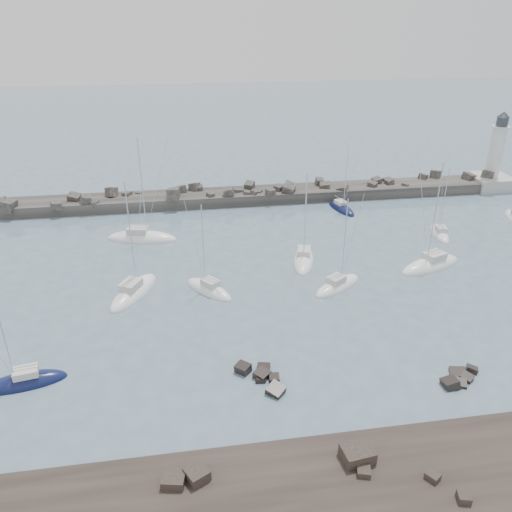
{
  "coord_description": "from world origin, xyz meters",
  "views": [
    {
      "loc": [
        -9.53,
        -43.08,
        29.37
      ],
      "look_at": [
        -0.88,
        12.0,
        2.08
      ],
      "focal_mm": 35.0,
      "sensor_mm": 36.0,
      "label": 1
    }
  ],
  "objects": [
    {
      "name": "lighthouse",
      "position": [
        47.0,
        38.0,
        3.09
      ],
      "size": [
        7.0,
        7.0,
        14.6
      ],
      "color": "#A2A29D",
      "rests_on": "ground"
    },
    {
      "name": "sailboat_3",
      "position": [
        -15.77,
        8.54,
        0.15
      ],
      "size": [
        6.64,
        9.32,
        14.39
      ],
      "color": "white",
      "rests_on": "ground"
    },
    {
      "name": "sailboat_4",
      "position": [
        -15.6,
        24.13,
        0.15
      ],
      "size": [
        10.5,
        5.27,
        15.89
      ],
      "color": "white",
      "rests_on": "ground"
    },
    {
      "name": "rock_cluster_near",
      "position": [
        -3.55,
        -8.42,
        0.13
      ],
      "size": [
        4.23,
        5.07,
        1.49
      ],
      "color": "black",
      "rests_on": "ground"
    },
    {
      "name": "rock_cluster_far",
      "position": [
        13.7,
        -11.31,
        0.06
      ],
      "size": [
        4.38,
        3.1,
        1.58
      ],
      "color": "black",
      "rests_on": "ground"
    },
    {
      "name": "sailboat_6",
      "position": [
        5.7,
        13.7,
        0.14
      ],
      "size": [
        4.79,
        8.64,
        13.13
      ],
      "color": "white",
      "rests_on": "ground"
    },
    {
      "name": "sailboat_2",
      "position": [
        -24.33,
        -5.94,
        0.14
      ],
      "size": [
        7.55,
        3.47,
        11.64
      ],
      "color": "#0F163F",
      "rests_on": "ground"
    },
    {
      "name": "sailboat_7",
      "position": [
        8.05,
        6.37,
        0.14
      ],
      "size": [
        7.47,
        6.07,
        11.89
      ],
      "color": "white",
      "rests_on": "ground"
    },
    {
      "name": "sailboat_8",
      "position": [
        16.48,
        31.32,
        0.13
      ],
      "size": [
        3.77,
        7.54,
        11.48
      ],
      "color": "#0F163F",
      "rests_on": "ground"
    },
    {
      "name": "sailboat_9",
      "position": [
        21.43,
        9.62,
        0.16
      ],
      "size": [
        9.83,
        5.99,
        14.96
      ],
      "color": "white",
      "rests_on": "ground"
    },
    {
      "name": "ground",
      "position": [
        0.0,
        0.0,
        0.0
      ],
      "size": [
        400.0,
        400.0,
        0.0
      ],
      "primitive_type": "plane",
      "color": "slate",
      "rests_on": "ground"
    },
    {
      "name": "breakwater",
      "position": [
        -7.59,
        37.96,
        0.32
      ],
      "size": [
        115.0,
        7.39,
        5.09
      ],
      "color": "#322F2D",
      "rests_on": "ground"
    },
    {
      "name": "sailboat_10",
      "position": [
        27.54,
        19.07,
        0.13
      ],
      "size": [
        3.53,
        7.08,
        10.83
      ],
      "color": "white",
      "rests_on": "ground"
    },
    {
      "name": "sailboat_5",
      "position": [
        -7.13,
        7.83,
        0.15
      ],
      "size": [
        6.23,
        6.96,
        11.54
      ],
      "color": "white",
      "rests_on": "ground"
    },
    {
      "name": "rock_shelf",
      "position": [
        0.04,
        -21.98,
        0.02
      ],
      "size": [
        140.0,
        12.58,
        1.94
      ],
      "color": "black",
      "rests_on": "ground"
    }
  ]
}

